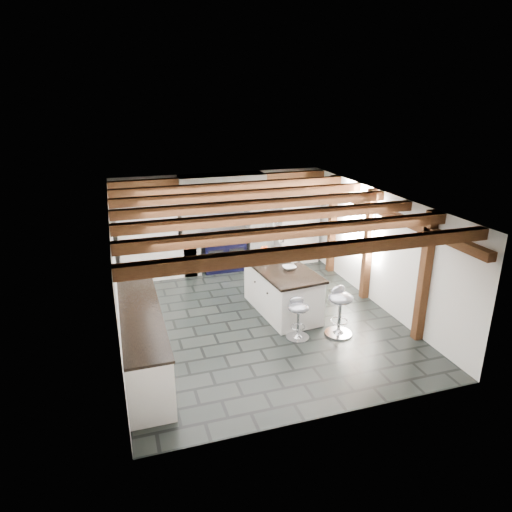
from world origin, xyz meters
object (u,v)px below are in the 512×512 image
object	(u,v)px
range_cooker	(223,251)
kitchen_island	(282,289)
bar_stool_far	(298,314)
bar_stool_near	(340,306)

from	to	relation	value
range_cooker	kitchen_island	xyz separation A→B (m)	(0.54, -2.56, -0.00)
kitchen_island	bar_stool_far	world-z (taller)	kitchen_island
kitchen_island	bar_stool_near	distance (m)	1.33
range_cooker	bar_stool_far	size ratio (longest dim) A/B	1.32
range_cooker	bar_stool_near	xyz separation A→B (m)	(1.17, -3.73, 0.09)
kitchen_island	bar_stool_far	size ratio (longest dim) A/B	2.53
range_cooker	bar_stool_near	size ratio (longest dim) A/B	1.11
range_cooker	bar_stool_far	bearing A→B (deg)	-83.21
bar_stool_near	bar_stool_far	size ratio (longest dim) A/B	1.19
range_cooker	bar_stool_near	world-z (taller)	range_cooker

